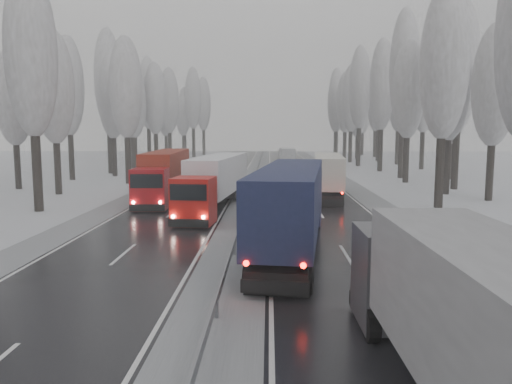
{
  "coord_description": "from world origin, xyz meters",
  "views": [
    {
      "loc": [
        1.61,
        -10.86,
        5.82
      ],
      "look_at": [
        0.84,
        18.48,
        2.2
      ],
      "focal_mm": 35.0,
      "sensor_mm": 36.0,
      "label": 1
    }
  ],
  "objects_px": {
    "truck_grey_tarp": "(511,353)",
    "truck_cream_box": "(328,172)",
    "truck_blue_box": "(292,201)",
    "box_truck_distant": "(287,156)",
    "truck_red_red": "(165,171)",
    "truck_red_white": "(216,179)"
  },
  "relations": [
    {
      "from": "truck_cream_box",
      "to": "truck_red_white",
      "type": "bearing_deg",
      "value": -133.81
    },
    {
      "from": "truck_blue_box",
      "to": "truck_red_red",
      "type": "relative_size",
      "value": 1.03
    },
    {
      "from": "truck_grey_tarp",
      "to": "truck_red_red",
      "type": "relative_size",
      "value": 0.95
    },
    {
      "from": "truck_grey_tarp",
      "to": "truck_cream_box",
      "type": "height_order",
      "value": "truck_grey_tarp"
    },
    {
      "from": "truck_cream_box",
      "to": "truck_red_red",
      "type": "xyz_separation_m",
      "value": [
        -14.19,
        -2.29,
        0.2
      ]
    },
    {
      "from": "truck_blue_box",
      "to": "truck_red_white",
      "type": "height_order",
      "value": "truck_blue_box"
    },
    {
      "from": "truck_grey_tarp",
      "to": "truck_red_white",
      "type": "xyz_separation_m",
      "value": [
        -7.83,
        28.85,
        0.04
      ]
    },
    {
      "from": "truck_grey_tarp",
      "to": "truck_blue_box",
      "type": "height_order",
      "value": "truck_blue_box"
    },
    {
      "from": "truck_blue_box",
      "to": "box_truck_distant",
      "type": "relative_size",
      "value": 2.14
    },
    {
      "from": "box_truck_distant",
      "to": "truck_red_white",
      "type": "height_order",
      "value": "truck_red_white"
    },
    {
      "from": "truck_red_white",
      "to": "truck_red_red",
      "type": "bearing_deg",
      "value": 137.09
    },
    {
      "from": "truck_grey_tarp",
      "to": "box_truck_distant",
      "type": "xyz_separation_m",
      "value": [
        -0.86,
        79.32,
        -0.81
      ]
    },
    {
      "from": "truck_grey_tarp",
      "to": "box_truck_distant",
      "type": "bearing_deg",
      "value": 89.83
    },
    {
      "from": "truck_blue_box",
      "to": "truck_cream_box",
      "type": "height_order",
      "value": "truck_blue_box"
    },
    {
      "from": "truck_grey_tarp",
      "to": "truck_red_red",
      "type": "bearing_deg",
      "value": 109.61
    },
    {
      "from": "truck_cream_box",
      "to": "truck_red_white",
      "type": "xyz_separation_m",
      "value": [
        -9.17,
        -8.02,
        0.13
      ]
    },
    {
      "from": "truck_grey_tarp",
      "to": "truck_cream_box",
      "type": "relative_size",
      "value": 1.04
    },
    {
      "from": "truck_grey_tarp",
      "to": "box_truck_distant",
      "type": "relative_size",
      "value": 1.97
    },
    {
      "from": "truck_grey_tarp",
      "to": "truck_red_white",
      "type": "height_order",
      "value": "truck_red_white"
    },
    {
      "from": "box_truck_distant",
      "to": "truck_red_red",
      "type": "height_order",
      "value": "truck_red_red"
    },
    {
      "from": "truck_blue_box",
      "to": "box_truck_distant",
      "type": "bearing_deg",
      "value": 95.29
    },
    {
      "from": "box_truck_distant",
      "to": "truck_red_white",
      "type": "distance_m",
      "value": 50.96
    }
  ]
}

